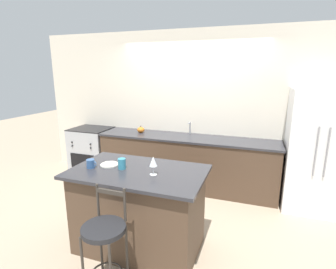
% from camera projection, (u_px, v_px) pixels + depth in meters
% --- Properties ---
extents(ground_plane, '(18.00, 18.00, 0.00)m').
position_uv_depth(ground_plane, '(180.00, 195.00, 4.35)').
color(ground_plane, tan).
extents(wall_back, '(6.00, 0.07, 2.70)m').
position_uv_depth(wall_back, '(192.00, 109.00, 4.68)').
color(wall_back, beige).
rests_on(wall_back, ground_plane).
extents(back_counter, '(3.08, 0.69, 0.91)m').
position_uv_depth(back_counter, '(186.00, 162.00, 4.59)').
color(back_counter, '#4C3828').
rests_on(back_counter, ground_plane).
extents(sink_faucet, '(0.02, 0.13, 0.22)m').
position_uv_depth(sink_faucet, '(190.00, 126.00, 4.64)').
color(sink_faucet, '#ADAFB5').
rests_on(sink_faucet, back_counter).
extents(kitchen_island, '(1.48, 0.89, 0.95)m').
position_uv_depth(kitchen_island, '(139.00, 209.00, 2.97)').
color(kitchen_island, '#4C3828').
rests_on(kitchen_island, ground_plane).
extents(refrigerator, '(0.79, 0.78, 1.77)m').
position_uv_depth(refrigerator, '(315.00, 150.00, 3.79)').
color(refrigerator, white).
rests_on(refrigerator, ground_plane).
extents(oven_range, '(0.73, 0.66, 0.92)m').
position_uv_depth(oven_range, '(93.00, 151.00, 5.20)').
color(oven_range, '#ADAFB5').
rests_on(oven_range, ground_plane).
extents(bar_stool_near, '(0.39, 0.39, 1.01)m').
position_uv_depth(bar_stool_near, '(105.00, 239.00, 2.31)').
color(bar_stool_near, '#332D28').
rests_on(bar_stool_near, ground_plane).
extents(dinner_plate, '(0.21, 0.21, 0.02)m').
position_uv_depth(dinner_plate, '(109.00, 164.00, 3.01)').
color(dinner_plate, beige).
rests_on(dinner_plate, kitchen_island).
extents(wine_glass, '(0.08, 0.08, 0.20)m').
position_uv_depth(wine_glass, '(153.00, 162.00, 2.71)').
color(wine_glass, white).
rests_on(wine_glass, kitchen_island).
extents(coffee_mug, '(0.12, 0.09, 0.10)m').
position_uv_depth(coffee_mug, '(91.00, 164.00, 2.92)').
color(coffee_mug, '#335689').
rests_on(coffee_mug, kitchen_island).
extents(tumbler_cup, '(0.09, 0.09, 0.12)m').
position_uv_depth(tumbler_cup, '(122.00, 164.00, 2.89)').
color(tumbler_cup, teal).
rests_on(tumbler_cup, kitchen_island).
extents(pumpkin_decoration, '(0.13, 0.13, 0.13)m').
position_uv_depth(pumpkin_decoration, '(141.00, 130.00, 4.76)').
color(pumpkin_decoration, orange).
rests_on(pumpkin_decoration, back_counter).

